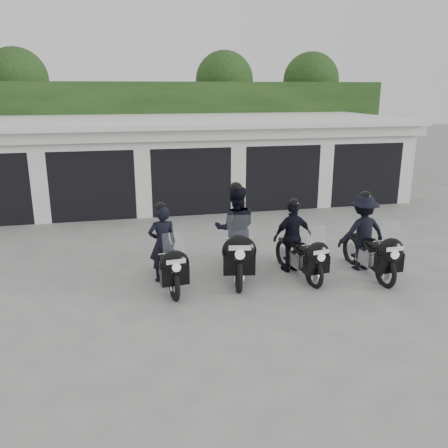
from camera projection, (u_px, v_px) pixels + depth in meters
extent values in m
plane|color=#979792|center=(230.00, 277.00, 10.51)|extent=(80.00, 80.00, 0.00)
cube|color=white|center=(179.00, 160.00, 18.10)|extent=(16.00, 6.00, 2.80)
cube|color=white|center=(179.00, 120.00, 17.50)|extent=(16.40, 6.80, 0.16)
cube|color=white|center=(192.00, 134.00, 14.71)|extent=(16.40, 0.12, 0.40)
cube|color=black|center=(192.00, 211.00, 15.62)|extent=(16.00, 0.06, 0.24)
cube|color=white|center=(40.00, 178.00, 14.45)|extent=(0.50, 0.50, 2.80)
cube|color=black|center=(94.00, 179.00, 15.84)|extent=(2.60, 2.60, 2.20)
cube|color=white|center=(89.00, 140.00, 14.47)|extent=(2.60, 0.50, 0.60)
cube|color=white|center=(142.00, 174.00, 15.10)|extent=(0.50, 0.50, 2.80)
cube|color=black|center=(186.00, 175.00, 16.49)|extent=(2.60, 2.60, 2.20)
cube|color=white|center=(190.00, 138.00, 15.12)|extent=(2.60, 0.50, 0.60)
cube|color=white|center=(237.00, 170.00, 15.75)|extent=(0.50, 0.50, 2.80)
cube|color=black|center=(271.00, 172.00, 17.14)|extent=(2.60, 2.60, 2.20)
cube|color=white|center=(282.00, 136.00, 15.77)|extent=(2.60, 0.50, 0.60)
cube|color=white|center=(323.00, 167.00, 16.40)|extent=(0.50, 0.50, 2.80)
cube|color=black|center=(350.00, 169.00, 17.79)|extent=(2.60, 2.60, 2.20)
cube|color=white|center=(367.00, 134.00, 16.42)|extent=(2.60, 0.50, 0.60)
cube|color=white|center=(404.00, 164.00, 17.05)|extent=(0.50, 0.50, 2.80)
cube|color=#1A3814|center=(168.00, 131.00, 21.64)|extent=(20.00, 2.00, 4.30)
sphere|color=#1A3814|center=(16.00, 79.00, 21.07)|extent=(2.80, 2.80, 2.80)
cylinder|color=black|center=(23.00, 142.00, 21.83)|extent=(0.24, 0.24, 3.30)
sphere|color=#1A3814|center=(224.00, 80.00, 23.06)|extent=(2.80, 2.80, 2.80)
cylinder|color=black|center=(224.00, 137.00, 23.82)|extent=(0.24, 0.24, 3.30)
sphere|color=#1A3814|center=(311.00, 80.00, 24.00)|extent=(2.80, 2.80, 2.80)
cylinder|color=black|center=(308.00, 135.00, 24.76)|extent=(0.24, 0.24, 3.30)
torus|color=black|center=(174.00, 284.00, 9.36)|extent=(0.19, 0.70, 0.69)
torus|color=black|center=(160.00, 261.00, 10.61)|extent=(0.19, 0.70, 0.69)
cube|color=#A6A6AB|center=(166.00, 269.00, 9.98)|extent=(0.31, 0.55, 0.30)
cube|color=black|center=(167.00, 276.00, 10.01)|extent=(0.22, 1.24, 0.06)
ellipsoid|color=black|center=(167.00, 257.00, 9.75)|extent=(0.37, 0.58, 0.27)
cube|color=black|center=(163.00, 250.00, 10.11)|extent=(0.31, 0.55, 0.10)
ellipsoid|color=black|center=(174.00, 264.00, 9.17)|extent=(0.63, 0.38, 0.57)
cube|color=black|center=(175.00, 275.00, 9.23)|extent=(0.57, 0.27, 0.38)
cube|color=#B2BFC6|center=(173.00, 245.00, 9.09)|extent=(0.43, 0.16, 0.49)
cylinder|color=silver|center=(172.00, 253.00, 9.30)|extent=(0.53, 0.09, 0.03)
cube|color=silver|center=(176.00, 262.00, 8.99)|extent=(0.38, 0.06, 0.09)
cube|color=silver|center=(176.00, 270.00, 9.07)|extent=(0.17, 0.03, 0.10)
imported|color=black|center=(163.00, 244.00, 10.09)|extent=(0.65, 0.47, 1.67)
sphere|color=black|center=(161.00, 208.00, 9.88)|extent=(0.26, 0.26, 0.26)
torus|color=black|center=(239.00, 274.00, 9.76)|extent=(0.27, 0.82, 0.81)
torus|color=black|center=(234.00, 248.00, 11.30)|extent=(0.27, 0.82, 0.81)
cube|color=#A6A6AB|center=(236.00, 257.00, 10.53)|extent=(0.40, 0.66, 0.36)
cube|color=black|center=(236.00, 264.00, 10.56)|extent=(0.35, 1.44, 0.07)
ellipsoid|color=black|center=(237.00, 243.00, 10.24)|extent=(0.47, 0.70, 0.32)
cube|color=black|center=(235.00, 235.00, 10.70)|extent=(0.40, 0.66, 0.11)
ellipsoid|color=black|center=(239.00, 251.00, 9.53)|extent=(0.76, 0.49, 0.67)
cube|color=black|center=(239.00, 263.00, 9.60)|extent=(0.68, 0.36, 0.45)
cube|color=#B2BFC6|center=(239.00, 230.00, 9.44)|extent=(0.51, 0.22, 0.57)
cylinder|color=silver|center=(239.00, 238.00, 9.69)|extent=(0.62, 0.14, 0.03)
cube|color=silver|center=(240.00, 248.00, 9.31)|extent=(0.44, 0.10, 0.10)
cube|color=silver|center=(240.00, 257.00, 9.40)|extent=(0.20, 0.05, 0.11)
imported|color=black|center=(235.00, 229.00, 10.68)|extent=(1.07, 0.90, 1.96)
sphere|color=black|center=(236.00, 189.00, 10.42)|extent=(0.30, 0.30, 0.30)
torus|color=black|center=(314.00, 273.00, 9.95)|extent=(0.21, 0.68, 0.67)
torus|color=black|center=(283.00, 253.00, 11.14)|extent=(0.21, 0.68, 0.67)
cube|color=#A6A6AB|center=(298.00, 260.00, 10.54)|extent=(0.32, 0.54, 0.30)
cube|color=black|center=(298.00, 266.00, 10.57)|extent=(0.26, 1.20, 0.06)
ellipsoid|color=black|center=(302.00, 249.00, 10.32)|extent=(0.38, 0.57, 0.27)
cube|color=black|center=(293.00, 242.00, 10.67)|extent=(0.32, 0.54, 0.09)
ellipsoid|color=black|center=(317.00, 255.00, 9.76)|extent=(0.62, 0.39, 0.55)
cube|color=black|center=(316.00, 264.00, 9.82)|extent=(0.56, 0.29, 0.37)
cube|color=#B2BFC6|center=(317.00, 237.00, 9.69)|extent=(0.42, 0.17, 0.47)
cylinder|color=silver|center=(313.00, 245.00, 9.88)|extent=(0.52, 0.11, 0.03)
cube|color=silver|center=(321.00, 252.00, 9.59)|extent=(0.37, 0.07, 0.08)
cube|color=silver|center=(320.00, 259.00, 9.66)|extent=(0.17, 0.04, 0.09)
imported|color=black|center=(293.00, 237.00, 10.65)|extent=(1.02, 0.68, 1.62)
sphere|color=black|center=(294.00, 204.00, 10.44)|extent=(0.25, 0.25, 0.25)
torus|color=black|center=(386.00, 272.00, 9.96)|extent=(0.13, 0.73, 0.73)
torus|color=black|center=(351.00, 250.00, 11.30)|extent=(0.13, 0.73, 0.73)
cube|color=#A6A6AB|center=(367.00, 257.00, 10.63)|extent=(0.28, 0.56, 0.32)
cube|color=black|center=(367.00, 264.00, 10.66)|extent=(0.12, 1.30, 0.06)
ellipsoid|color=black|center=(373.00, 245.00, 10.38)|extent=(0.34, 0.59, 0.29)
cube|color=black|center=(362.00, 238.00, 10.78)|extent=(0.28, 0.56, 0.10)
ellipsoid|color=black|center=(390.00, 252.00, 9.76)|extent=(0.64, 0.35, 0.60)
cube|color=black|center=(389.00, 262.00, 9.82)|extent=(0.59, 0.24, 0.40)
cube|color=#B2BFC6|center=(391.00, 233.00, 9.68)|extent=(0.44, 0.13, 0.51)
cylinder|color=silver|center=(385.00, 241.00, 9.90)|extent=(0.56, 0.05, 0.03)
cube|color=silver|center=(395.00, 249.00, 9.57)|extent=(0.40, 0.03, 0.09)
cube|color=silver|center=(394.00, 257.00, 9.65)|extent=(0.18, 0.02, 0.10)
imported|color=black|center=(362.00, 232.00, 10.76)|extent=(1.15, 0.62, 1.75)
sphere|color=black|center=(365.00, 197.00, 10.53)|extent=(0.27, 0.27, 0.27)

